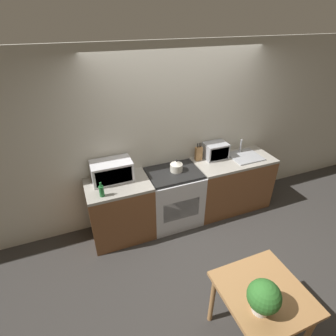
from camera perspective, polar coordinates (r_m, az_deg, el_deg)
name	(u,v)px	position (r m, az deg, el deg)	size (l,w,h in m)	color
ground_plane	(204,245)	(3.96, 7.86, -16.28)	(16.00, 16.00, 0.00)	#33302D
wall_back	(178,135)	(3.94, 2.16, 7.10)	(10.00, 0.06, 2.60)	beige
counter_left_run	(121,210)	(3.85, -10.30, -8.94)	(0.86, 0.62, 0.90)	brown
counter_right_run	(231,183)	(4.46, 13.47, -3.21)	(1.27, 0.62, 0.90)	brown
stove_range	(174,197)	(4.03, 1.21, -6.36)	(0.78, 0.62, 0.90)	silver
kettle	(176,166)	(3.76, 1.83, 0.43)	(0.18, 0.18, 0.19)	beige
microwave	(112,171)	(3.61, -12.12, -0.64)	(0.54, 0.33, 0.28)	silver
bottle	(102,191)	(3.36, -14.27, -4.85)	(0.06, 0.06, 0.20)	#1E662D
knife_block	(199,153)	(4.06, 6.68, 3.16)	(0.11, 0.06, 0.29)	#9E7042
toaster_oven	(216,151)	(4.15, 10.33, 3.72)	(0.35, 0.26, 0.25)	#999BA0
sink_basin	(245,156)	(4.34, 16.42, 2.53)	(0.47, 0.43, 0.24)	#999BA0
dining_table	(262,299)	(2.80, 19.79, -25.27)	(0.74, 0.75, 0.74)	#9E7042
potted_plant	(264,297)	(2.45, 20.13, -24.88)	(0.27, 0.27, 0.33)	beige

